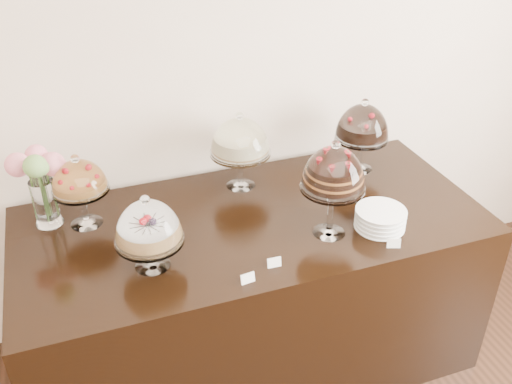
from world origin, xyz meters
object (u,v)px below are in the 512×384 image
object	(u,v)px
cake_stand_dark_choco	(363,125)
cake_stand_fruit_tart	(79,180)
cake_stand_sugar_sponge	(148,226)
plate_stack	(380,219)
cake_stand_cheesecake	(240,140)
display_counter	(253,291)
cake_stand_choco_layer	(334,172)
flower_vase	(39,178)

from	to	relation	value
cake_stand_dark_choco	cake_stand_fruit_tart	xyz separation A→B (m)	(-1.44, -0.04, -0.02)
cake_stand_sugar_sponge	plate_stack	xyz separation A→B (m)	(1.04, -0.08, -0.15)
cake_stand_cheesecake	cake_stand_fruit_tart	bearing A→B (deg)	-174.02
display_counter	cake_stand_cheesecake	distance (m)	0.78
display_counter	cake_stand_choco_layer	world-z (taller)	cake_stand_choco_layer
plate_stack	cake_stand_sugar_sponge	bearing A→B (deg)	175.57
display_counter	cake_stand_choco_layer	xyz separation A→B (m)	(0.29, -0.22, 0.77)
display_counter	cake_stand_dark_choco	size ratio (longest dim) A/B	5.42
cake_stand_sugar_sponge	display_counter	bearing A→B (deg)	19.63
cake_stand_cheesecake	flower_vase	world-z (taller)	cake_stand_cheesecake
cake_stand_cheesecake	cake_stand_dark_choco	xyz separation A→B (m)	(0.66, -0.05, -0.01)
cake_stand_sugar_sponge	plate_stack	distance (m)	1.05
cake_stand_choco_layer	cake_stand_dark_choco	xyz separation A→B (m)	(0.41, 0.49, -0.06)
cake_stand_choco_layer	cake_stand_dark_choco	size ratio (longest dim) A/B	1.16
plate_stack	flower_vase	bearing A→B (deg)	159.10
cake_stand_cheesecake	cake_stand_dark_choco	bearing A→B (deg)	-4.09
cake_stand_choco_layer	cake_stand_cheesecake	xyz separation A→B (m)	(-0.25, 0.53, -0.05)
cake_stand_sugar_sponge	cake_stand_dark_choco	bearing A→B (deg)	20.28
cake_stand_choco_layer	cake_stand_fruit_tart	xyz separation A→B (m)	(-1.03, 0.45, -0.08)
flower_vase	display_counter	bearing A→B (deg)	-17.51
display_counter	plate_stack	size ratio (longest dim) A/B	9.77
display_counter	cake_stand_sugar_sponge	bearing A→B (deg)	-160.37
cake_stand_cheesecake	flower_vase	bearing A→B (deg)	-178.23
flower_vase	cake_stand_dark_choco	bearing A→B (deg)	-0.63
cake_stand_choco_layer	plate_stack	bearing A→B (deg)	-10.58
cake_stand_fruit_tart	flower_vase	xyz separation A→B (m)	(-0.16, 0.05, 0.01)
display_counter	cake_stand_cheesecake	world-z (taller)	cake_stand_cheesecake
cake_stand_cheesecake	cake_stand_fruit_tart	xyz separation A→B (m)	(-0.79, -0.08, -0.03)
display_counter	cake_stand_dark_choco	distance (m)	1.03
display_counter	cake_stand_fruit_tart	xyz separation A→B (m)	(-0.74, 0.23, 0.68)
display_counter	cake_stand_fruit_tart	distance (m)	1.03
cake_stand_cheesecake	cake_stand_dark_choco	world-z (taller)	cake_stand_cheesecake
cake_stand_sugar_sponge	cake_stand_dark_choco	world-z (taller)	cake_stand_dark_choco
cake_stand_sugar_sponge	cake_stand_fruit_tart	bearing A→B (deg)	119.09
cake_stand_fruit_tart	plate_stack	bearing A→B (deg)	-21.29
flower_vase	cake_stand_cheesecake	bearing A→B (deg)	1.77
cake_stand_choco_layer	flower_vase	size ratio (longest dim) A/B	1.16
cake_stand_sugar_sponge	cake_stand_dark_choco	xyz separation A→B (m)	(1.21, 0.45, 0.05)
cake_stand_choco_layer	cake_stand_sugar_sponge	bearing A→B (deg)	177.40
cake_stand_choco_layer	cake_stand_fruit_tart	distance (m)	1.13
cake_stand_dark_choco	plate_stack	size ratio (longest dim) A/B	1.80
cake_stand_sugar_sponge	plate_stack	size ratio (longest dim) A/B	1.54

